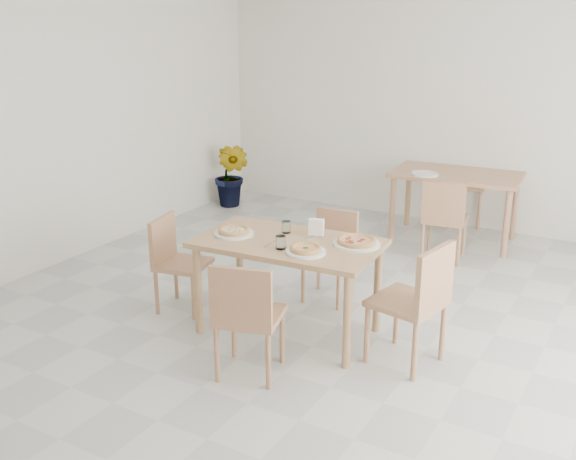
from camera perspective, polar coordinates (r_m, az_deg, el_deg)
The scene contains 21 objects.
main_table at distance 5.07m, azimuth 0.00°, elevation -1.93°, with size 1.41×0.86×0.75m.
chair_south at distance 4.50m, azimuth -3.57°, elevation -6.97°, with size 0.52×0.52×0.85m.
chair_north at distance 5.79m, azimuth 3.75°, elevation -1.56°, with size 0.40×0.40×0.77m.
chair_west at distance 5.63m, azimuth -9.57°, elevation -2.22°, with size 0.46×0.46×0.79m.
chair_east at distance 4.72m, azimuth 10.96°, elevation -5.56°, with size 0.52×0.52×0.91m.
plate_margherita at distance 4.79m, azimuth 1.51°, elevation -1.85°, with size 0.29×0.29×0.02m, color white.
plate_mushroom at distance 5.19m, azimuth -4.60°, elevation -0.28°, with size 0.30×0.30×0.02m, color white.
plate_pepperoni at distance 4.97m, azimuth 5.83°, elevation -1.17°, with size 0.35×0.35×0.02m, color white.
pizza_margherita at distance 4.78m, azimuth 1.52°, elevation -1.60°, with size 0.23×0.23×0.03m.
pizza_mushroom at distance 5.18m, azimuth -4.60°, elevation -0.04°, with size 0.27×0.27×0.03m.
pizza_pepperoni at distance 4.97m, azimuth 5.84°, elevation -0.92°, with size 0.33×0.33×0.03m.
tumbler_a at distance 4.86m, azimuth -0.62°, elevation -1.06°, with size 0.07×0.07×0.10m, color white.
tumbler_b at distance 5.21m, azimuth -0.16°, elevation 0.26°, with size 0.07×0.07×0.09m, color white.
napkin_holder at distance 5.12m, azimuth 2.41°, elevation 0.16°, with size 0.14×0.10×0.14m.
fork_a at distance 5.08m, azimuth 2.04°, elevation -0.75°, with size 0.02×0.19×0.01m, color silver.
fork_b at distance 4.98m, azimuth -1.45°, elevation -1.12°, with size 0.02×0.20×0.01m, color silver.
second_table at distance 7.36m, azimuth 14.03°, elevation 3.98°, with size 1.38×0.86×0.75m.
chair_back_s at distance 6.75m, azimuth 13.08°, elevation 1.25°, with size 0.46×0.46×0.83m.
chair_back_n at distance 8.10m, azimuth 14.49°, elevation 4.35°, with size 0.59×0.59×0.92m.
plate_empty at distance 7.18m, azimuth 11.51°, elevation 4.67°, with size 0.28×0.28×0.02m, color white.
potted_plant at distance 8.50m, azimuth -4.78°, elevation 4.66°, with size 0.45×0.36×0.82m, color #2B7122.
Camera 1 is at (2.11, -3.98, 2.41)m, focal length 42.00 mm.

